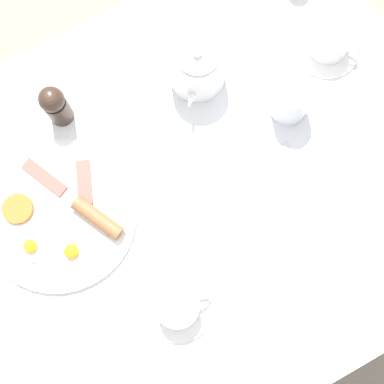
{
  "coord_description": "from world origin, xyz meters",
  "views": [
    {
      "loc": [
        -0.1,
        -0.19,
        1.81
      ],
      "look_at": [
        0.0,
        0.0,
        0.76
      ],
      "focal_mm": 50.0,
      "sensor_mm": 36.0,
      "label": 1
    }
  ],
  "objects_px": {
    "fork_by_plate": "(333,314)",
    "water_glass_tall": "(292,100)",
    "teacup_with_saucer_right": "(178,306)",
    "knife_by_plate": "(312,187)",
    "salt_grinder": "(55,105)",
    "teacup_with_saucer_left": "(330,43)",
    "breakfast_plate": "(61,216)",
    "teapot_near": "(197,66)"
  },
  "relations": [
    {
      "from": "knife_by_plate",
      "to": "breakfast_plate",
      "type": "bearing_deg",
      "value": 158.28
    },
    {
      "from": "teapot_near",
      "to": "salt_grinder",
      "type": "height_order",
      "value": "teapot_near"
    },
    {
      "from": "breakfast_plate",
      "to": "fork_by_plate",
      "type": "relative_size",
      "value": 1.97
    },
    {
      "from": "teacup_with_saucer_right",
      "to": "water_glass_tall",
      "type": "bearing_deg",
      "value": 32.3
    },
    {
      "from": "breakfast_plate",
      "to": "knife_by_plate",
      "type": "height_order",
      "value": "breakfast_plate"
    },
    {
      "from": "teapot_near",
      "to": "fork_by_plate",
      "type": "height_order",
      "value": "teapot_near"
    },
    {
      "from": "teacup_with_saucer_left",
      "to": "salt_grinder",
      "type": "distance_m",
      "value": 0.58
    },
    {
      "from": "teacup_with_saucer_left",
      "to": "water_glass_tall",
      "type": "relative_size",
      "value": 1.43
    },
    {
      "from": "salt_grinder",
      "to": "teacup_with_saucer_left",
      "type": "bearing_deg",
      "value": -13.47
    },
    {
      "from": "fork_by_plate",
      "to": "water_glass_tall",
      "type": "bearing_deg",
      "value": 71.28
    },
    {
      "from": "teacup_with_saucer_left",
      "to": "fork_by_plate",
      "type": "relative_size",
      "value": 0.89
    },
    {
      "from": "teapot_near",
      "to": "teacup_with_saucer_left",
      "type": "bearing_deg",
      "value": 112.79
    },
    {
      "from": "teacup_with_saucer_left",
      "to": "salt_grinder",
      "type": "xyz_separation_m",
      "value": [
        -0.57,
        0.14,
        0.03
      ]
    },
    {
      "from": "teapot_near",
      "to": "teacup_with_saucer_left",
      "type": "distance_m",
      "value": 0.29
    },
    {
      "from": "water_glass_tall",
      "to": "knife_by_plate",
      "type": "distance_m",
      "value": 0.18
    },
    {
      "from": "knife_by_plate",
      "to": "teacup_with_saucer_left",
      "type": "bearing_deg",
      "value": 53.11
    },
    {
      "from": "breakfast_plate",
      "to": "teacup_with_saucer_right",
      "type": "bearing_deg",
      "value": -65.13
    },
    {
      "from": "teacup_with_saucer_right",
      "to": "salt_grinder",
      "type": "xyz_separation_m",
      "value": [
        -0.03,
        0.46,
        0.03
      ]
    },
    {
      "from": "teacup_with_saucer_right",
      "to": "fork_by_plate",
      "type": "xyz_separation_m",
      "value": [
        0.26,
        -0.16,
        -0.03
      ]
    },
    {
      "from": "teacup_with_saucer_left",
      "to": "knife_by_plate",
      "type": "relative_size",
      "value": 0.64
    },
    {
      "from": "breakfast_plate",
      "to": "salt_grinder",
      "type": "xyz_separation_m",
      "value": [
        0.1,
        0.19,
        0.05
      ]
    },
    {
      "from": "teapot_near",
      "to": "fork_by_plate",
      "type": "xyz_separation_m",
      "value": [
        -0.0,
        -0.56,
        -0.05
      ]
    },
    {
      "from": "teacup_with_saucer_left",
      "to": "teacup_with_saucer_right",
      "type": "relative_size",
      "value": 1.0
    },
    {
      "from": "fork_by_plate",
      "to": "knife_by_plate",
      "type": "distance_m",
      "value": 0.26
    },
    {
      "from": "water_glass_tall",
      "to": "breakfast_plate",
      "type": "bearing_deg",
      "value": 177.9
    },
    {
      "from": "teacup_with_saucer_left",
      "to": "fork_by_plate",
      "type": "xyz_separation_m",
      "value": [
        -0.28,
        -0.48,
        -0.03
      ]
    },
    {
      "from": "breakfast_plate",
      "to": "teacup_with_saucer_left",
      "type": "xyz_separation_m",
      "value": [
        0.66,
        0.06,
        0.02
      ]
    },
    {
      "from": "teacup_with_saucer_left",
      "to": "teapot_near",
      "type": "bearing_deg",
      "value": 164.27
    },
    {
      "from": "teacup_with_saucer_right",
      "to": "fork_by_plate",
      "type": "distance_m",
      "value": 0.3
    },
    {
      "from": "teapot_near",
      "to": "teacup_with_saucer_left",
      "type": "height_order",
      "value": "teapot_near"
    },
    {
      "from": "teacup_with_saucer_left",
      "to": "fork_by_plate",
      "type": "height_order",
      "value": "teacup_with_saucer_left"
    },
    {
      "from": "salt_grinder",
      "to": "breakfast_plate",
      "type": "bearing_deg",
      "value": -116.29
    },
    {
      "from": "salt_grinder",
      "to": "teacup_with_saucer_right",
      "type": "bearing_deg",
      "value": -86.36
    },
    {
      "from": "water_glass_tall",
      "to": "knife_by_plate",
      "type": "bearing_deg",
      "value": -103.96
    },
    {
      "from": "fork_by_plate",
      "to": "teapot_near",
      "type": "bearing_deg",
      "value": 89.53
    },
    {
      "from": "fork_by_plate",
      "to": "teacup_with_saucer_right",
      "type": "bearing_deg",
      "value": 148.38
    },
    {
      "from": "teacup_with_saucer_right",
      "to": "water_glass_tall",
      "type": "height_order",
      "value": "water_glass_tall"
    },
    {
      "from": "teapot_near",
      "to": "knife_by_plate",
      "type": "relative_size",
      "value": 0.77
    },
    {
      "from": "teapot_near",
      "to": "salt_grinder",
      "type": "xyz_separation_m",
      "value": [
        -0.29,
        0.06,
        0.01
      ]
    },
    {
      "from": "teacup_with_saucer_left",
      "to": "knife_by_plate",
      "type": "xyz_separation_m",
      "value": [
        -0.19,
        -0.25,
        -0.03
      ]
    },
    {
      "from": "salt_grinder",
      "to": "knife_by_plate",
      "type": "relative_size",
      "value": 0.53
    },
    {
      "from": "teapot_near",
      "to": "fork_by_plate",
      "type": "distance_m",
      "value": 0.56
    }
  ]
}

